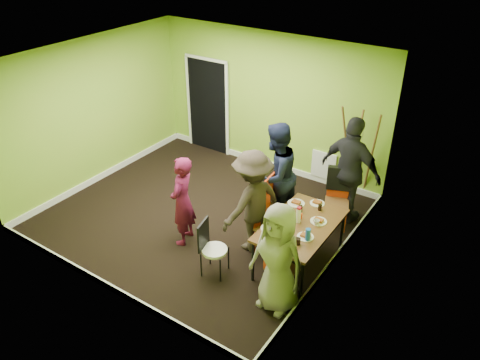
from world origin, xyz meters
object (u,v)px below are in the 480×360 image
Objects in this scene: chair_back_end at (339,185)px; person_left_far at (275,175)px; blue_bottle at (308,235)px; person_back_end at (350,171)px; orange_bottle at (301,216)px; person_left_near at (252,202)px; person_front_end at (278,259)px; chair_bentwood at (211,246)px; person_standing at (183,201)px; chair_left_near at (266,222)px; thermos at (299,216)px; dining_table at (301,227)px; chair_front_end at (278,267)px; chair_left_far at (276,202)px; easel at (357,156)px.

chair_back_end is 1.10m from person_left_far.
blue_bottle is 0.10× the size of person_back_end.
orange_bottle is (-0.05, -1.27, 0.08)m from chair_back_end.
person_left_near is 1.33m from person_front_end.
chair_bentwood is 1.41m from orange_bottle.
person_standing reaches higher than blue_bottle.
chair_left_near is 0.63m from thermos.
thermos is 2.73× the size of orange_bottle.
chair_front_end is at bearing -85.96° from dining_table.
orange_bottle is 0.05× the size of person_left_near.
person_standing is (-1.83, -0.50, 0.06)m from dining_table.
person_front_end is (0.87, -1.47, 0.22)m from chair_left_far.
chair_left_far is 1.51m from chair_front_end.
person_front_end is (0.74, -0.95, 0.28)m from chair_left_near.
person_left_near reaches higher than chair_back_end.
person_left_far is (-1.14, 1.07, 0.07)m from blue_bottle.
person_left_far reaches higher than easel.
person_left_far reaches higher than chair_left_far.
person_left_far is 1.14× the size of person_front_end.
chair_front_end is 0.59× the size of person_standing.
person_back_end is at bearing 164.46° from chair_left_near.
thermos is (-0.01, -2.23, -0.02)m from easel.
chair_left_far is 1.53m from person_standing.
person_back_end is (-0.15, 1.85, 0.10)m from blue_bottle.
chair_left_near is 1.01m from chair_front_end.
chair_left_far is 0.64× the size of person_front_end.
person_back_end is (0.70, 1.53, 0.42)m from chair_left_near.
chair_front_end reaches higher than chair_bentwood.
person_front_end is at bearing 61.72° from person_left_near.
thermos is at bearing 160.98° from dining_table.
easel reaches higher than person_standing.
dining_table is at bearing 89.35° from person_standing.
orange_bottle is 1.06m from person_left_far.
chair_back_end is 2.34m from person_front_end.
orange_bottle is at bearing -90.58° from easel.
chair_back_end is 0.55× the size of person_left_far.
chair_back_end is 2.63m from person_standing.
chair_left_far is at bearing 143.23° from dining_table.
dining_table is 0.85m from person_left_near.
dining_table is 0.18m from thermos.
chair_left_near reaches higher than dining_table.
person_standing is at bearing -57.67° from chair_left_near.
blue_bottle is at bearing -45.39° from thermos.
person_standing is at bearing -174.43° from blue_bottle.
person_left_far is (-0.90, 0.78, 0.22)m from dining_table.
chair_left_near is (-0.60, 0.03, -0.17)m from dining_table.
person_left_far is at bearing 138.95° from dining_table.
person_back_end is at bearing 96.95° from person_front_end.
person_left_near reaches higher than blue_bottle.
chair_back_end reaches higher than orange_bottle.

